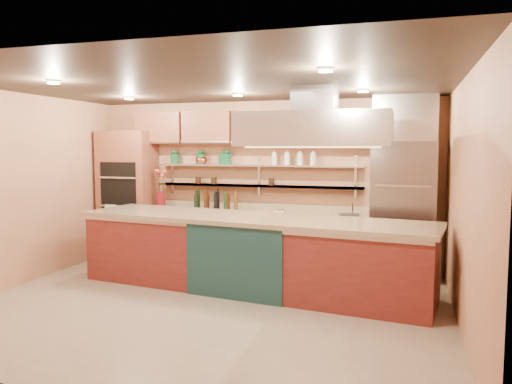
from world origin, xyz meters
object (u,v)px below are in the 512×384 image
(island, at_px, (250,253))
(kitchen_scale, at_px, (280,210))
(flower_vase, at_px, (161,200))
(green_canister, at_px, (224,159))
(refrigerator, at_px, (402,210))
(copper_kettle, at_px, (203,160))

(island, bearing_deg, kitchen_scale, 93.40)
(flower_vase, height_order, green_canister, green_canister)
(flower_vase, distance_m, green_canister, 1.35)
(refrigerator, bearing_deg, copper_kettle, 176.14)
(refrigerator, distance_m, copper_kettle, 3.49)
(flower_vase, xyz_separation_m, copper_kettle, (0.72, 0.22, 0.71))
(refrigerator, xyz_separation_m, kitchen_scale, (-1.94, 0.01, -0.08))
(refrigerator, bearing_deg, green_canister, 175.64)
(kitchen_scale, xyz_separation_m, green_canister, (-1.08, 0.22, 0.84))
(green_canister, bearing_deg, flower_vase, -168.81)
(refrigerator, relative_size, island, 0.42)
(green_canister, bearing_deg, island, -57.83)
(green_canister, bearing_deg, copper_kettle, 180.00)
(flower_vase, height_order, kitchen_scale, flower_vase)
(copper_kettle, bearing_deg, kitchen_scale, -8.52)
(flower_vase, xyz_separation_m, green_canister, (1.11, 0.22, 0.74))
(refrigerator, height_order, green_canister, refrigerator)
(island, bearing_deg, refrigerator, 40.59)
(refrigerator, xyz_separation_m, copper_kettle, (-3.41, 0.23, 0.73))
(kitchen_scale, height_order, copper_kettle, copper_kettle)
(island, xyz_separation_m, green_canister, (-0.98, 1.55, 1.29))
(copper_kettle, bearing_deg, refrigerator, -3.86)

